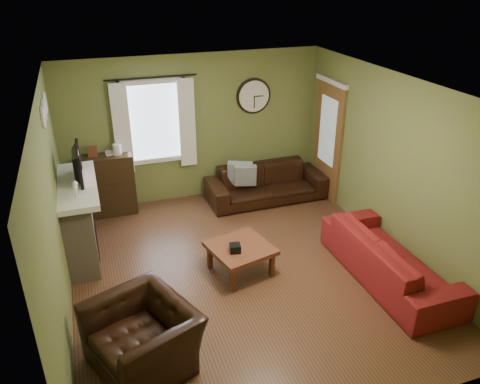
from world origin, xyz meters
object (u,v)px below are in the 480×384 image
object	(u,v)px
armchair	(143,337)
coffee_table	(240,259)
sofa_red	(390,258)
bookshelf	(108,185)
sofa_brown	(266,183)

from	to	relation	value
armchair	coffee_table	bearing A→B (deg)	107.00
sofa_red	armchair	distance (m)	3.43
armchair	coffee_table	distance (m)	1.98
bookshelf	sofa_red	size ratio (longest dim) A/B	0.47
bookshelf	sofa_brown	size ratio (longest dim) A/B	0.50
bookshelf	coffee_table	bearing A→B (deg)	-56.63
sofa_brown	sofa_red	xyz separation A→B (m)	(0.68, -2.81, 0.02)
sofa_red	coffee_table	distance (m)	2.04
bookshelf	coffee_table	distance (m)	2.87
armchair	coffee_table	world-z (taller)	armchair
bookshelf	armchair	world-z (taller)	bookshelf
armchair	coffee_table	xyz separation A→B (m)	(1.53, 1.26, -0.15)
bookshelf	sofa_red	bearing A→B (deg)	-42.79
sofa_red	coffee_table	bearing A→B (deg)	66.79
sofa_red	armchair	bearing A→B (deg)	97.61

